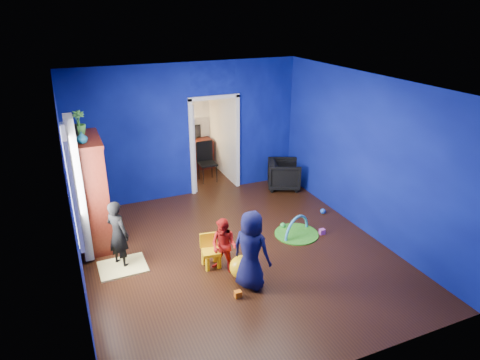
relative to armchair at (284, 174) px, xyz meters
name	(u,v)px	position (x,y,z in m)	size (l,w,h in m)	color
floor	(238,254)	(-2.09, -2.20, -0.33)	(5.00, 5.50, 0.01)	black
ceiling	(238,84)	(-2.09, -2.20, 2.57)	(5.00, 5.50, 0.01)	white
wall_back	(188,132)	(-2.09, 0.55, 1.12)	(5.00, 0.02, 2.90)	navy
wall_front	(340,266)	(-2.09, -4.95, 1.12)	(5.00, 0.02, 2.90)	navy
wall_left	(72,202)	(-4.59, -2.20, 1.12)	(0.02, 5.50, 2.90)	navy
wall_right	(365,155)	(0.41, -2.20, 1.12)	(0.02, 5.50, 2.90)	navy
alcove	(202,127)	(-1.49, 1.42, 0.92)	(1.00, 1.75, 2.50)	silver
armchair	(284,174)	(0.00, 0.00, 0.00)	(0.71, 0.73, 0.67)	black
child_black	(118,234)	(-3.99, -1.75, 0.24)	(0.42, 0.28, 1.15)	black
child_navy	(251,250)	(-2.26, -3.10, 0.29)	(0.61, 0.40, 1.25)	#0F1437
toddler_red	(224,246)	(-2.49, -2.57, 0.12)	(0.44, 0.35, 0.91)	red
vase	(82,137)	(-4.30, -1.14, 1.72)	(0.18, 0.18, 0.18)	#0B585E
potted_plant	(78,123)	(-4.30, -0.62, 1.83)	(0.22, 0.22, 0.40)	#398430
tv_armoire	(89,193)	(-4.30, -0.84, 0.65)	(0.58, 1.14, 1.96)	#3D0F0A
crt_tv	(91,190)	(-4.26, -0.84, 0.69)	(0.46, 0.70, 0.54)	silver
yellow_blanket	(123,267)	(-3.99, -1.85, -0.32)	(0.75, 0.60, 0.03)	#F2E07A
hopper_ball	(241,267)	(-2.31, -2.85, -0.15)	(0.37, 0.37, 0.37)	yellow
kid_chair	(211,253)	(-2.64, -2.37, -0.08)	(0.28, 0.28, 0.50)	yellow
play_mat	(296,234)	(-0.83, -2.02, -0.32)	(0.81, 0.81, 0.02)	green
toy_arch	(296,233)	(-0.83, -2.02, -0.31)	(0.73, 0.73, 0.05)	#3F8CD8
window_left	(70,186)	(-4.57, -1.85, 1.22)	(0.03, 0.95, 1.55)	white
curtain	(79,190)	(-4.46, -1.30, 0.92)	(0.14, 0.42, 2.40)	slate
doorway	(215,146)	(-1.49, 0.55, 0.72)	(1.16, 0.10, 2.10)	white
study_desk	(195,154)	(-1.49, 2.06, 0.04)	(0.88, 0.44, 0.75)	#3D140A
desk_monitor	(193,132)	(-1.49, 2.18, 0.62)	(0.40, 0.05, 0.32)	black
desk_lamp	(183,134)	(-1.77, 2.12, 0.60)	(0.14, 0.14, 0.14)	#FFD88C
folding_chair	(207,163)	(-1.49, 1.10, 0.13)	(0.40, 0.40, 0.92)	black
book_shelf	(191,90)	(-1.49, 2.17, 1.69)	(0.88, 0.24, 0.04)	white
toy_0	(323,211)	(0.10, -1.48, -0.28)	(0.11, 0.11, 0.11)	blue
toy_1	(238,294)	(-2.55, -3.28, -0.28)	(0.10, 0.08, 0.10)	orange
toy_2	(283,225)	(-0.95, -1.70, -0.28)	(0.11, 0.11, 0.11)	green
toy_3	(322,232)	(-0.39, -2.20, -0.28)	(0.10, 0.08, 0.10)	#D750BE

